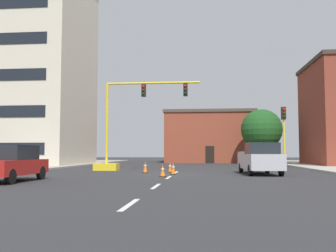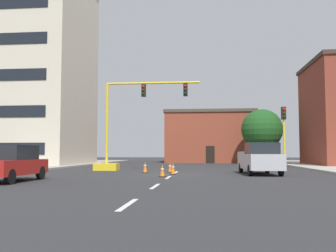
% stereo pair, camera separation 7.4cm
% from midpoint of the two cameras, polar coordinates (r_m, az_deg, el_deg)
% --- Properties ---
extents(ground_plane, '(160.00, 160.00, 0.00)m').
position_cam_midpoint_polar(ground_plane, '(24.26, 0.84, -7.28)').
color(ground_plane, '#2D2D30').
extents(sidewalk_left, '(6.00, 56.00, 0.14)m').
position_cam_midpoint_polar(sidewalk_left, '(35.62, -19.87, -5.87)').
color(sidewalk_left, '#9E998E').
rests_on(sidewalk_left, ground_plane).
extents(lane_stripe_seg_0, '(0.16, 2.40, 0.01)m').
position_cam_midpoint_polar(lane_stripe_seg_0, '(10.43, -5.85, -11.66)').
color(lane_stripe_seg_0, silver).
rests_on(lane_stripe_seg_0, ground_plane).
extents(lane_stripe_seg_1, '(0.16, 2.40, 0.01)m').
position_cam_midpoint_polar(lane_stripe_seg_1, '(15.83, -1.81, -9.03)').
color(lane_stripe_seg_1, silver).
rests_on(lane_stripe_seg_1, ground_plane).
extents(lane_stripe_seg_2, '(0.16, 2.40, 0.01)m').
position_cam_midpoint_polar(lane_stripe_seg_2, '(21.28, 0.14, -7.73)').
color(lane_stripe_seg_2, silver).
rests_on(lane_stripe_seg_2, ground_plane).
extents(lane_stripe_seg_3, '(0.16, 2.40, 0.01)m').
position_cam_midpoint_polar(lane_stripe_seg_3, '(26.75, 1.29, -6.96)').
color(lane_stripe_seg_3, silver).
rests_on(lane_stripe_seg_3, ground_plane).
extents(building_tall_left, '(16.05, 12.27, 20.99)m').
position_cam_midpoint_polar(building_tall_left, '(45.45, -22.20, 7.89)').
color(building_tall_left, beige).
rests_on(building_tall_left, ground_plane).
extents(building_brick_center, '(12.07, 10.15, 6.97)m').
position_cam_midpoint_polar(building_brick_center, '(53.58, 6.33, -1.70)').
color(building_brick_center, brown).
rests_on(building_brick_center, ground_plane).
extents(traffic_signal_gantry, '(8.11, 1.20, 6.83)m').
position_cam_midpoint_polar(traffic_signal_gantry, '(29.51, -7.27, -2.41)').
color(traffic_signal_gantry, yellow).
rests_on(traffic_signal_gantry, ground_plane).
extents(traffic_light_pole_right, '(0.32, 0.47, 4.80)m').
position_cam_midpoint_polar(traffic_light_pole_right, '(29.65, 17.09, 0.32)').
color(traffic_light_pole_right, yellow).
rests_on(traffic_light_pole_right, ground_plane).
extents(tree_right_far, '(4.82, 4.82, 6.46)m').
position_cam_midpoint_polar(tree_right_far, '(45.84, 13.99, -0.54)').
color(tree_right_far, brown).
rests_on(tree_right_far, ground_plane).
extents(pickup_truck_silver, '(2.31, 5.51, 1.99)m').
position_cam_midpoint_polar(pickup_truck_silver, '(24.94, 13.67, -4.84)').
color(pickup_truck_silver, '#BCBCC1').
rests_on(pickup_truck_silver, ground_plane).
extents(sedan_red_near_left, '(1.88, 4.51, 1.74)m').
position_cam_midpoint_polar(sedan_red_near_left, '(19.76, -22.47, -5.16)').
color(sedan_red_near_left, '#B21E19').
rests_on(sedan_red_near_left, ground_plane).
extents(traffic_cone_roadside_a, '(0.36, 0.36, 0.75)m').
position_cam_midpoint_polar(traffic_cone_roadside_a, '(24.00, 0.85, -6.43)').
color(traffic_cone_roadside_a, black).
rests_on(traffic_cone_roadside_a, ground_plane).
extents(traffic_cone_roadside_b, '(0.36, 0.36, 0.69)m').
position_cam_midpoint_polar(traffic_cone_roadside_b, '(26.55, 0.38, -6.26)').
color(traffic_cone_roadside_b, black).
rests_on(traffic_cone_roadside_b, ground_plane).
extents(traffic_cone_roadside_c, '(0.36, 0.36, 0.70)m').
position_cam_midpoint_polar(traffic_cone_roadside_c, '(21.81, -0.77, -6.75)').
color(traffic_cone_roadside_c, black).
rests_on(traffic_cone_roadside_c, ground_plane).
extents(traffic_cone_roadside_d, '(0.36, 0.36, 0.76)m').
position_cam_midpoint_polar(traffic_cone_roadside_d, '(25.91, -3.39, -6.23)').
color(traffic_cone_roadside_d, black).
rests_on(traffic_cone_roadside_d, ground_plane).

